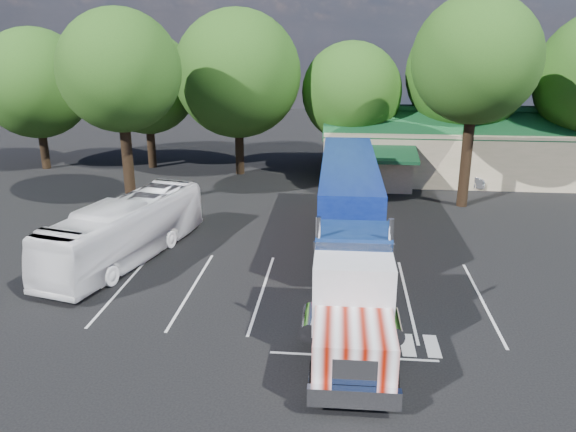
# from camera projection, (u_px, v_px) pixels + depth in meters

# --- Properties ---
(ground) EXTENTS (120.00, 120.00, 0.00)m
(ground) POSITION_uv_depth(u_px,v_px,m) (278.00, 244.00, 30.79)
(ground) COLOR black
(ground) RESTS_ON ground
(event_hall) EXTENTS (24.20, 14.12, 5.55)m
(event_hall) POSITION_uv_depth(u_px,v_px,m) (470.00, 148.00, 45.71)
(event_hall) COLOR #CBB497
(event_hall) RESTS_ON ground
(tree_row_a) EXTENTS (9.00, 9.00, 11.68)m
(tree_row_a) POSITION_uv_depth(u_px,v_px,m) (35.00, 83.00, 46.26)
(tree_row_a) COLOR black
(tree_row_a) RESTS_ON ground
(tree_row_b) EXTENTS (8.40, 8.40, 11.35)m
(tree_row_b) POSITION_uv_depth(u_px,v_px,m) (147.00, 83.00, 46.67)
(tree_row_b) COLOR black
(tree_row_b) RESTS_ON ground
(tree_row_c) EXTENTS (10.00, 10.00, 13.05)m
(tree_row_c) POSITION_uv_depth(u_px,v_px,m) (238.00, 74.00, 44.13)
(tree_row_c) COLOR black
(tree_row_c) RESTS_ON ground
(tree_row_d) EXTENTS (8.00, 8.00, 10.60)m
(tree_row_d) POSITION_uv_depth(u_px,v_px,m) (352.00, 92.00, 44.98)
(tree_row_d) COLOR black
(tree_row_d) RESTS_ON ground
(tree_row_e) EXTENTS (9.60, 9.60, 12.90)m
(tree_row_e) POSITION_uv_depth(u_px,v_px,m) (467.00, 73.00, 44.16)
(tree_row_e) COLOR black
(tree_row_e) RESTS_ON ground
(tree_near_left) EXTENTS (7.60, 7.60, 12.65)m
(tree_near_left) POSITION_uv_depth(u_px,v_px,m) (120.00, 71.00, 34.74)
(tree_near_left) COLOR black
(tree_near_left) RESTS_ON ground
(tree_near_right) EXTENTS (8.00, 8.00, 13.50)m
(tree_near_right) POSITION_uv_depth(u_px,v_px,m) (476.00, 60.00, 34.88)
(tree_near_right) COLOR black
(tree_near_right) RESTS_ON ground
(semi_truck) EXTENTS (3.75, 22.86, 4.78)m
(semi_truck) POSITION_uv_depth(u_px,v_px,m) (349.00, 210.00, 27.71)
(semi_truck) COLOR black
(semi_truck) RESTS_ON ground
(woman) EXTENTS (0.73, 0.81, 1.86)m
(woman) POSITION_uv_depth(u_px,v_px,m) (361.00, 231.00, 30.08)
(woman) COLOR black
(woman) RESTS_ON ground
(bicycle) EXTENTS (0.77, 1.92, 0.99)m
(bicycle) POSITION_uv_depth(u_px,v_px,m) (324.00, 224.00, 32.51)
(bicycle) COLOR black
(bicycle) RESTS_ON ground
(tour_bus) EXTENTS (5.30, 11.53, 3.13)m
(tour_bus) POSITION_uv_depth(u_px,v_px,m) (126.00, 230.00, 28.24)
(tour_bus) COLOR white
(tour_bus) RESTS_ON ground
(silver_sedan) EXTENTS (4.97, 3.43, 1.55)m
(silver_sedan) POSITION_uv_depth(u_px,v_px,m) (455.00, 176.00, 42.61)
(silver_sedan) COLOR #A2A5AA
(silver_sedan) RESTS_ON ground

